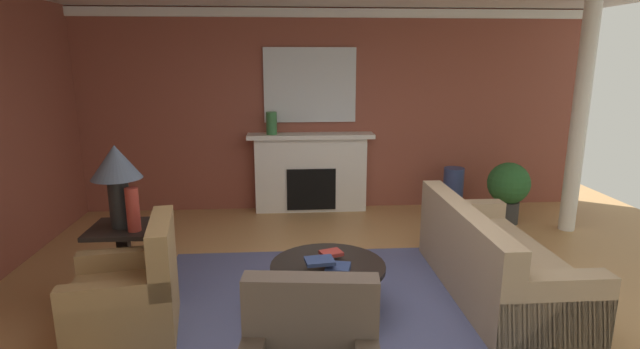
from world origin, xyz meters
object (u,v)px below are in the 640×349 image
at_px(side_table, 125,257).
at_px(vase_mantel_left, 272,123).
at_px(fireplace, 311,174).
at_px(vase_on_side_table, 133,210).
at_px(table_lamp, 116,170).
at_px(coffee_table, 328,277).
at_px(armchair_near_window, 130,299).
at_px(vase_tall_corner, 453,191).
at_px(mantel_mirror, 310,85).
at_px(sofa, 492,263).
at_px(potted_plant, 508,188).

height_order(side_table, vase_mantel_left, vase_mantel_left).
distance_m(fireplace, vase_on_side_table, 3.22).
relative_size(table_lamp, vase_on_side_table, 1.92).
height_order(coffee_table, vase_mantel_left, vase_mantel_left).
bearing_deg(side_table, vase_mantel_left, 62.83).
xyz_separation_m(armchair_near_window, side_table, (-0.22, 0.63, 0.09)).
xyz_separation_m(vase_tall_corner, vase_on_side_table, (-3.73, -2.41, 0.56)).
bearing_deg(vase_mantel_left, mantel_mirror, 17.18).
bearing_deg(side_table, table_lamp, 7.13).
distance_m(armchair_near_window, table_lamp, 1.14).
distance_m(mantel_mirror, coffee_table, 3.44).
bearing_deg(sofa, mantel_mirror, 118.82).
distance_m(coffee_table, vase_mantel_left, 3.14).
bearing_deg(vase_on_side_table, sofa, -0.47).
bearing_deg(vase_on_side_table, armchair_near_window, -81.84).
distance_m(coffee_table, vase_on_side_table, 1.80).
bearing_deg(fireplace, side_table, -125.60).
bearing_deg(table_lamp, potted_plant, 22.38).
relative_size(sofa, vase_mantel_left, 6.62).
height_order(fireplace, table_lamp, table_lamp).
xyz_separation_m(armchair_near_window, vase_on_side_table, (-0.07, 0.51, 0.59)).
height_order(fireplace, armchair_near_window, fireplace).
xyz_separation_m(mantel_mirror, armchair_near_window, (-1.63, -3.34, -1.51)).
height_order(coffee_table, table_lamp, table_lamp).
height_order(mantel_mirror, vase_on_side_table, mantel_mirror).
xyz_separation_m(armchair_near_window, vase_mantel_left, (1.08, 3.17, 0.99)).
bearing_deg(fireplace, sofa, -60.12).
height_order(armchair_near_window, vase_mantel_left, vase_mantel_left).
xyz_separation_m(sofa, armchair_near_window, (-3.20, -0.49, 0.01)).
height_order(vase_mantel_left, vase_on_side_table, vase_mantel_left).
distance_m(mantel_mirror, vase_tall_corner, 2.54).
height_order(mantel_mirror, potted_plant, mantel_mirror).
bearing_deg(potted_plant, sofa, -117.85).
distance_m(vase_on_side_table, potted_plant, 4.77).
distance_m(coffee_table, side_table, 1.89).
height_order(fireplace, vase_on_side_table, fireplace).
xyz_separation_m(coffee_table, potted_plant, (2.63, 2.24, 0.16)).
bearing_deg(armchair_near_window, coffee_table, 8.22).
bearing_deg(vase_on_side_table, table_lamp, 141.34).
relative_size(fireplace, vase_tall_corner, 2.68).
bearing_deg(mantel_mirror, sofa, -61.18).
xyz_separation_m(mantel_mirror, potted_plant, (2.62, -0.87, -1.32)).
xyz_separation_m(mantel_mirror, sofa, (1.57, -2.86, -1.52)).
xyz_separation_m(sofa, table_lamp, (-3.43, 0.15, 0.93)).
height_order(side_table, table_lamp, table_lamp).
bearing_deg(side_table, mantel_mirror, 55.62).
bearing_deg(mantel_mirror, vase_tall_corner, -11.73).
bearing_deg(sofa, fireplace, 119.88).
bearing_deg(side_table, vase_tall_corner, 30.56).
distance_m(table_lamp, vase_mantel_left, 2.86).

